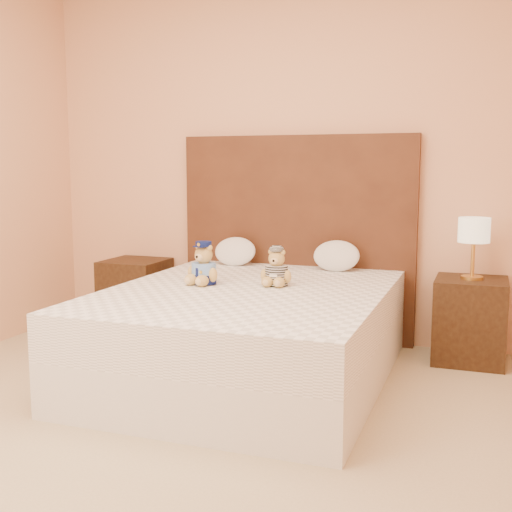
{
  "coord_description": "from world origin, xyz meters",
  "views": [
    {
      "loc": [
        1.33,
        -2.33,
        1.28
      ],
      "look_at": [
        -0.04,
        1.45,
        0.71
      ],
      "focal_mm": 45.0,
      "sensor_mm": 36.0,
      "label": 1
    }
  ],
  "objects_px": {
    "teddy_prisoner": "(277,267)",
    "pillow_right": "(336,254)",
    "lamp": "(474,233)",
    "teddy_police": "(204,263)",
    "bed": "(248,333)",
    "pillow_left": "(235,250)",
    "nightstand_right": "(470,320)",
    "nightstand_left": "(136,295)"
  },
  "relations": [
    {
      "from": "nightstand_left",
      "to": "nightstand_right",
      "type": "bearing_deg",
      "value": 0.0
    },
    {
      "from": "teddy_prisoner",
      "to": "nightstand_left",
      "type": "bearing_deg",
      "value": 154.34
    },
    {
      "from": "teddy_prisoner",
      "to": "pillow_right",
      "type": "relative_size",
      "value": 0.71
    },
    {
      "from": "bed",
      "to": "pillow_right",
      "type": "bearing_deg",
      "value": 67.39
    },
    {
      "from": "bed",
      "to": "nightstand_right",
      "type": "bearing_deg",
      "value": 32.62
    },
    {
      "from": "teddy_prisoner",
      "to": "pillow_right",
      "type": "height_order",
      "value": "same"
    },
    {
      "from": "nightstand_right",
      "to": "teddy_prisoner",
      "type": "height_order",
      "value": "teddy_prisoner"
    },
    {
      "from": "lamp",
      "to": "teddy_prisoner",
      "type": "height_order",
      "value": "lamp"
    },
    {
      "from": "bed",
      "to": "nightstand_right",
      "type": "height_order",
      "value": "same"
    },
    {
      "from": "lamp",
      "to": "teddy_police",
      "type": "relative_size",
      "value": 1.52
    },
    {
      "from": "pillow_right",
      "to": "pillow_left",
      "type": "bearing_deg",
      "value": 180.0
    },
    {
      "from": "lamp",
      "to": "nightstand_right",
      "type": "bearing_deg",
      "value": 0.0
    },
    {
      "from": "nightstand_left",
      "to": "pillow_left",
      "type": "bearing_deg",
      "value": 2.06
    },
    {
      "from": "pillow_left",
      "to": "bed",
      "type": "bearing_deg",
      "value": -63.3
    },
    {
      "from": "lamp",
      "to": "teddy_police",
      "type": "height_order",
      "value": "lamp"
    },
    {
      "from": "teddy_prisoner",
      "to": "bed",
      "type": "bearing_deg",
      "value": -130.69
    },
    {
      "from": "teddy_police",
      "to": "teddy_prisoner",
      "type": "distance_m",
      "value": 0.45
    },
    {
      "from": "teddy_police",
      "to": "teddy_prisoner",
      "type": "height_order",
      "value": "teddy_police"
    },
    {
      "from": "teddy_police",
      "to": "pillow_right",
      "type": "height_order",
      "value": "teddy_police"
    },
    {
      "from": "nightstand_left",
      "to": "teddy_prisoner",
      "type": "relative_size",
      "value": 2.38
    },
    {
      "from": "pillow_left",
      "to": "pillow_right",
      "type": "bearing_deg",
      "value": 0.0
    },
    {
      "from": "lamp",
      "to": "pillow_right",
      "type": "xyz_separation_m",
      "value": [
        -0.9,
        0.03,
        -0.18
      ]
    },
    {
      "from": "nightstand_left",
      "to": "teddy_police",
      "type": "distance_m",
      "value": 1.28
    },
    {
      "from": "nightstand_right",
      "to": "teddy_police",
      "type": "distance_m",
      "value": 1.78
    },
    {
      "from": "nightstand_left",
      "to": "pillow_right",
      "type": "xyz_separation_m",
      "value": [
        1.6,
        0.03,
        0.39
      ]
    },
    {
      "from": "pillow_left",
      "to": "nightstand_left",
      "type": "bearing_deg",
      "value": -177.94
    },
    {
      "from": "nightstand_left",
      "to": "nightstand_right",
      "type": "xyz_separation_m",
      "value": [
        2.5,
        0.0,
        0.0
      ]
    },
    {
      "from": "pillow_right",
      "to": "lamp",
      "type": "bearing_deg",
      "value": -1.9
    },
    {
      "from": "nightstand_right",
      "to": "pillow_left",
      "type": "relative_size",
      "value": 1.73
    },
    {
      "from": "nightstand_right",
      "to": "nightstand_left",
      "type": "bearing_deg",
      "value": 180.0
    },
    {
      "from": "bed",
      "to": "teddy_prisoner",
      "type": "xyz_separation_m",
      "value": [
        0.13,
        0.15,
        0.39
      ]
    },
    {
      "from": "pillow_right",
      "to": "teddy_prisoner",
      "type": "bearing_deg",
      "value": -107.8
    },
    {
      "from": "nightstand_left",
      "to": "nightstand_right",
      "type": "height_order",
      "value": "same"
    },
    {
      "from": "lamp",
      "to": "teddy_prisoner",
      "type": "distance_m",
      "value": 1.31
    },
    {
      "from": "pillow_left",
      "to": "pillow_right",
      "type": "xyz_separation_m",
      "value": [
        0.76,
        0.0,
        0.0
      ]
    },
    {
      "from": "pillow_left",
      "to": "teddy_prisoner",
      "type": "bearing_deg",
      "value": -51.27
    },
    {
      "from": "nightstand_right",
      "to": "pillow_left",
      "type": "distance_m",
      "value": 1.71
    },
    {
      "from": "nightstand_left",
      "to": "teddy_prisoner",
      "type": "bearing_deg",
      "value": -25.24
    },
    {
      "from": "teddy_police",
      "to": "pillow_right",
      "type": "bearing_deg",
      "value": 63.01
    },
    {
      "from": "teddy_police",
      "to": "nightstand_right",
      "type": "bearing_deg",
      "value": 38.67
    },
    {
      "from": "nightstand_left",
      "to": "teddy_police",
      "type": "xyz_separation_m",
      "value": [
        0.94,
        -0.76,
        0.41
      ]
    },
    {
      "from": "lamp",
      "to": "pillow_right",
      "type": "relative_size",
      "value": 1.22
    }
  ]
}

